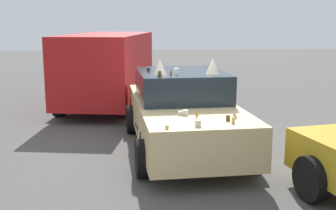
{
  "coord_description": "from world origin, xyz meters",
  "views": [
    {
      "loc": [
        -8.0,
        0.87,
        2.5
      ],
      "look_at": [
        0.0,
        0.3,
        0.9
      ],
      "focal_mm": 45.0,
      "sensor_mm": 36.0,
      "label": 1
    }
  ],
  "objects": [
    {
      "name": "art_car_decorated",
      "position": [
        0.06,
        0.0,
        0.76
      ],
      "size": [
        4.66,
        2.34,
        1.83
      ],
      "rotation": [
        0.0,
        0.0,
        3.22
      ],
      "color": "#D8BC7F",
      "rests_on": "ground"
    },
    {
      "name": "parked_van_far_left",
      "position": [
        4.54,
        1.74,
        1.2
      ],
      "size": [
        5.36,
        2.81,
        2.14
      ],
      "rotation": [
        0.0,
        0.0,
        -0.16
      ],
      "color": "#B21919",
      "rests_on": "ground"
    },
    {
      "name": "ground_plane",
      "position": [
        0.0,
        0.0,
        0.0
      ],
      "size": [
        60.0,
        60.0,
        0.0
      ],
      "primitive_type": "plane",
      "color": "#514F4C"
    }
  ]
}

